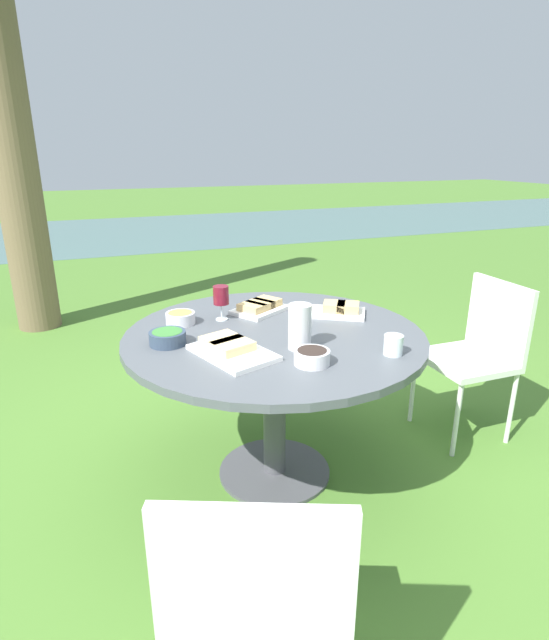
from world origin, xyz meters
TOP-DOWN VIEW (x-y plane):
  - ground_plane at (0.00, 0.00)m, footprint 40.00×40.00m
  - river_strip at (0.00, 8.26)m, footprint 40.00×4.65m
  - tree_trunk_main at (-1.23, 2.87)m, footprint 0.37×0.37m
  - dining_table at (0.00, 0.00)m, footprint 1.39×1.39m
  - chair_near_left at (-0.48, -1.13)m, footprint 0.57×0.56m
  - chair_near_right at (1.22, -0.02)m, footprint 0.43×0.45m
  - water_pitcher at (0.03, -0.22)m, footprint 0.11×0.10m
  - wine_glass at (-0.18, 0.26)m, footprint 0.08×0.08m
  - platter_bread_main at (-0.26, -0.17)m, footprint 0.34×0.42m
  - platter_charcuterie at (0.04, 0.32)m, footprint 0.34×0.31m
  - platter_sandwich_side at (0.39, 0.12)m, footprint 0.36×0.32m
  - bowl_fries at (-0.38, 0.28)m, footprint 0.14×0.14m
  - bowl_salad at (-0.49, 0.03)m, footprint 0.16×0.16m
  - bowl_olives at (0.01, -0.39)m, footprint 0.14×0.14m
  - cup_water_near at (0.36, -0.42)m, footprint 0.08×0.08m

SIDE VIEW (x-z plane):
  - ground_plane at x=0.00m, z-range 0.00..0.00m
  - river_strip at x=0.00m, z-range 0.00..0.01m
  - chair_near_left at x=-0.48m, z-range 0.08..0.97m
  - chair_near_right at x=1.22m, z-range 0.08..0.97m
  - dining_table at x=0.00m, z-range 0.27..1.04m
  - platter_bread_main at x=-0.26m, z-range 0.76..0.82m
  - platter_charcuterie at x=0.04m, z-range 0.76..0.82m
  - platter_sandwich_side at x=0.39m, z-range 0.76..0.82m
  - bowl_fries at x=-0.38m, z-range 0.77..0.83m
  - bowl_olives at x=0.01m, z-range 0.77..0.83m
  - bowl_salad at x=-0.49m, z-range 0.77..0.83m
  - cup_water_near at x=0.36m, z-range 0.77..0.85m
  - water_pitcher at x=0.03m, z-range 0.77..0.96m
  - wine_glass at x=-0.18m, z-range 0.80..0.97m
  - tree_trunk_main at x=-1.23m, z-range 0.00..4.14m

